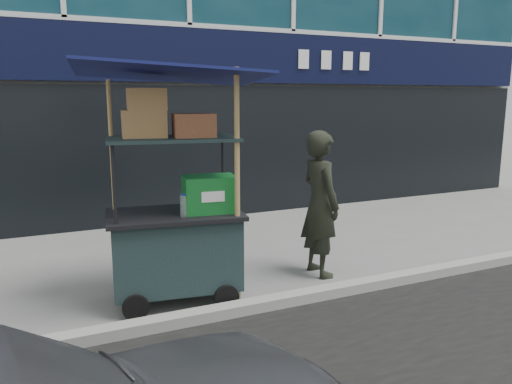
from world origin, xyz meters
name	(u,v)px	position (x,y,z in m)	size (l,w,h in m)	color
ground	(298,294)	(0.00, 0.00, 0.00)	(80.00, 80.00, 0.00)	slate
curb	(308,296)	(0.00, -0.20, 0.06)	(80.00, 0.18, 0.12)	#989990
vendor_cart	(177,221)	(-1.27, 0.43, 0.89)	(2.04, 1.58, 2.55)	#182828
vendor_man	(320,204)	(0.57, 0.50, 0.90)	(0.66, 0.43, 1.81)	black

